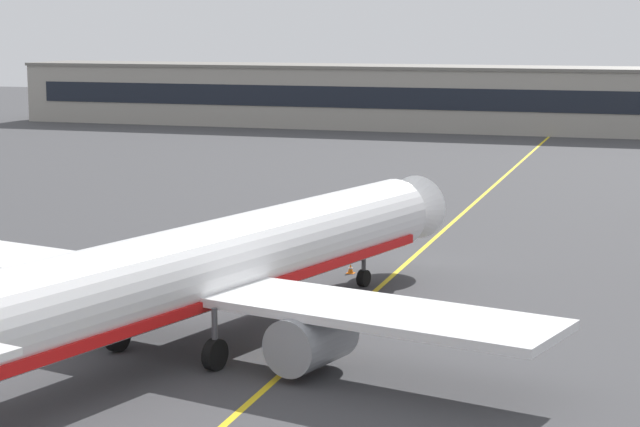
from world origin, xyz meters
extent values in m
cube|color=yellow|center=(0.00, 30.00, 0.00)|extent=(6.72, 179.90, 0.01)
cylinder|color=white|center=(-4.13, 13.46, 3.50)|extent=(12.01, 35.90, 3.80)
cone|color=white|center=(0.32, 32.24, 3.50)|extent=(4.11, 3.36, 3.61)
cube|color=red|center=(-4.13, 13.46, 2.46)|extent=(11.27, 33.09, 0.44)
cube|color=black|center=(-0.11, 30.39, 4.17)|extent=(3.03, 1.73, 0.60)
cube|color=white|center=(-3.99, 14.05, 2.65)|extent=(32.24, 12.06, 0.36)
cylinder|color=gray|center=(-10.26, 14.51, 1.43)|extent=(3.07, 4.03, 2.30)
cylinder|color=black|center=(-9.83, 16.31, 1.43)|extent=(1.94, 0.63, 1.95)
cylinder|color=gray|center=(1.81, 11.64, 1.43)|extent=(3.07, 4.03, 2.30)
cylinder|color=black|center=(2.24, 13.44, 1.43)|extent=(1.94, 0.63, 1.95)
cylinder|color=#4C4C51|center=(-0.78, 27.57, 1.48)|extent=(0.24, 0.24, 1.60)
cylinder|color=black|center=(-0.78, 27.57, 0.45)|extent=(0.60, 0.97, 0.90)
cylinder|color=#4C4C51|center=(-7.12, 12.12, 1.77)|extent=(0.24, 0.24, 1.60)
cylinder|color=black|center=(-7.12, 12.12, 0.65)|extent=(0.69, 1.36, 1.30)
cylinder|color=#4C4C51|center=(-2.06, 10.92, 1.77)|extent=(0.24, 0.24, 1.60)
cylinder|color=black|center=(-2.06, 10.92, 0.65)|extent=(0.69, 1.36, 1.30)
cone|color=orange|center=(-2.42, 30.51, 0.28)|extent=(0.36, 0.36, 0.55)
cylinder|color=white|center=(-2.42, 30.51, 0.30)|extent=(0.23, 0.23, 0.07)
cube|color=orange|center=(-2.42, 30.51, 0.01)|extent=(0.44, 0.44, 0.03)
cube|color=#9E998E|center=(-0.33, 122.51, 4.04)|extent=(155.72, 12.00, 8.08)
cube|color=black|center=(-0.33, 116.46, 4.44)|extent=(149.49, 0.12, 2.80)
cube|color=slate|center=(-0.33, 122.51, 8.28)|extent=(156.12, 12.40, 0.40)
camera|label=1|loc=(16.56, -30.82, 13.74)|focal=65.57mm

